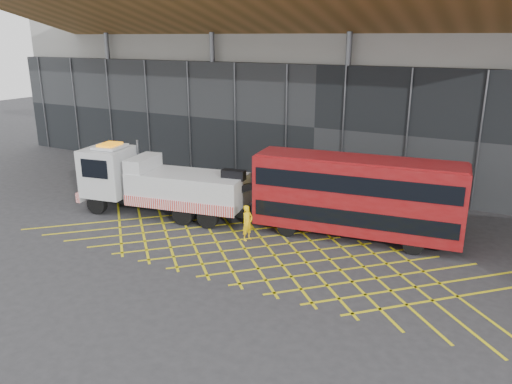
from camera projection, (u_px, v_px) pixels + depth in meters
The scene contains 6 objects.
ground_plane at pixel (190, 236), 25.33m from camera, with size 120.00×120.00×0.00m, color #2C2C2F.
road_markings at pixel (259, 252), 23.50m from camera, with size 24.76×7.16×0.01m.
construction_building at pixel (352, 47), 37.18m from camera, with size 55.00×23.97×18.00m.
recovery_truck at pixel (157, 183), 28.02m from camera, with size 11.46×4.30×3.97m.
bus_towed at pixel (356, 194), 24.49m from camera, with size 10.35×3.65×4.12m.
worker at pixel (247, 223), 24.66m from camera, with size 0.65×0.43×1.80m, color yellow.
Camera 1 is at (14.23, -19.01, 9.70)m, focal length 35.00 mm.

